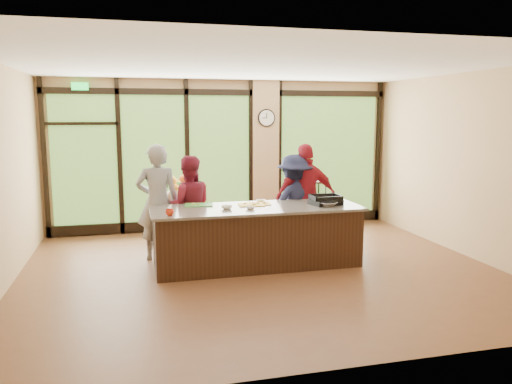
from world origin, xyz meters
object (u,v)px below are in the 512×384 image
cook_right (294,203)px  roasting_pan (325,202)px  cook_left (158,202)px  bar_cart (306,196)px  flower_stand (174,221)px  island_base (257,237)px

cook_right → roasting_pan: 0.81m
cook_left → bar_cart: 3.58m
flower_stand → roasting_pan: bearing=-28.8°
island_base → roasting_pan: 1.21m
cook_left → flower_stand: (0.34, 1.03, -0.54)m
roasting_pan → bar_cart: bar_cart is taller
island_base → roasting_pan: bearing=-3.2°
cook_left → roasting_pan: (2.55, -0.79, 0.03)m
cook_left → flower_stand: bearing=-103.7°
cook_left → cook_right: 2.29m
cook_right → bar_cart: 1.95m
island_base → flower_stand: size_ratio=3.99×
flower_stand → bar_cart: size_ratio=0.74×
roasting_pan → flower_stand: (-2.21, 1.82, -0.57)m
roasting_pan → flower_stand: 2.92m
cook_right → flower_stand: (-1.95, 1.06, -0.44)m
island_base → cook_right: size_ratio=1.88×
island_base → cook_left: (-1.45, 0.73, 0.49)m
cook_right → bar_cart: (0.85, 1.75, -0.19)m
cook_right → flower_stand: cook_right is taller
cook_left → flower_stand: cook_left is taller
island_base → cook_left: cook_left is taller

